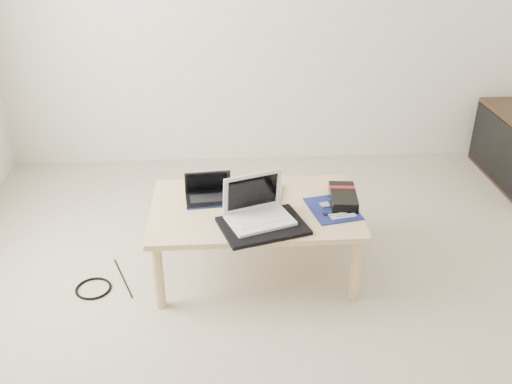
{
  "coord_description": "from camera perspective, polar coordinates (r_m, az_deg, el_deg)",
  "views": [
    {
      "loc": [
        -0.38,
        -2.15,
        1.89
      ],
      "look_at": [
        -0.21,
        0.49,
        0.49
      ],
      "focal_mm": 40.0,
      "sensor_mm": 36.0,
      "label": 1
    }
  ],
  "objects": [
    {
      "name": "cable_coil",
      "position": [
        3.03,
        -1.82,
        -1.39
      ],
      "size": [
        0.11,
        0.11,
        0.01
      ],
      "primitive_type": "torus",
      "rotation": [
        0.0,
        0.0,
        0.23
      ],
      "color": "black",
      "rests_on": "coffee_table"
    },
    {
      "name": "neoprene_sleeve",
      "position": [
        2.85,
        0.69,
        -3.4
      ],
      "size": [
        0.48,
        0.4,
        0.02
      ],
      "primitive_type": "cube",
      "rotation": [
        0.0,
        0.0,
        0.29
      ],
      "color": "black",
      "rests_on": "coffee_table"
    },
    {
      "name": "tablet",
      "position": [
        3.08,
        -0.51,
        -0.87
      ],
      "size": [
        0.3,
        0.27,
        0.01
      ],
      "color": "black",
      "rests_on": "coffee_table"
    },
    {
      "name": "floor_cable_trail",
      "position": [
        3.25,
        -13.16,
        -8.36
      ],
      "size": [
        0.15,
        0.36,
        0.01
      ],
      "primitive_type": "cylinder",
      "rotation": [
        1.57,
        0.0,
        0.39
      ],
      "color": "black",
      "rests_on": "ground"
    },
    {
      "name": "floor_cable_coil",
      "position": [
        3.21,
        -15.95,
        -9.26
      ],
      "size": [
        0.2,
        0.2,
        0.01
      ],
      "primitive_type": "torus",
      "rotation": [
        0.0,
        0.0,
        -0.05
      ],
      "color": "black",
      "rests_on": "ground"
    },
    {
      "name": "white_laptop",
      "position": [
        2.87,
        0.14,
        -1.83
      ],
      "size": [
        0.37,
        0.32,
        0.23
      ],
      "color": "white",
      "rests_on": "neoprene_sleeve"
    },
    {
      "name": "coffee_table",
      "position": [
        3.06,
        -0.16,
        -2.26
      ],
      "size": [
        1.1,
        0.7,
        0.4
      ],
      "color": "#E7CB8B",
      "rests_on": "ground"
    },
    {
      "name": "gpu_box",
      "position": [
        3.1,
        8.7,
        -0.51
      ],
      "size": [
        0.16,
        0.29,
        0.06
      ],
      "color": "black",
      "rests_on": "coffee_table"
    },
    {
      "name": "motherboard",
      "position": [
        3.04,
        7.71,
        -1.66
      ],
      "size": [
        0.29,
        0.33,
        0.01
      ],
      "color": "#0C154E",
      "rests_on": "coffee_table"
    },
    {
      "name": "netbook",
      "position": [
        3.1,
        -4.78,
        -0.14
      ],
      "size": [
        0.26,
        0.2,
        0.17
      ],
      "color": "black",
      "rests_on": "coffee_table"
    },
    {
      "name": "remote",
      "position": [
        3.14,
        2.08,
        -0.18
      ],
      "size": [
        0.1,
        0.24,
        0.02
      ],
      "color": "#AAA9AE",
      "rests_on": "coffee_table"
    },
    {
      "name": "book",
      "position": [
        3.19,
        -0.66,
        0.37
      ],
      "size": [
        0.28,
        0.24,
        0.03
      ],
      "color": "black",
      "rests_on": "coffee_table"
    },
    {
      "name": "ground",
      "position": [
        2.88,
        4.98,
        -13.14
      ],
      "size": [
        4.0,
        4.0,
        0.0
      ],
      "primitive_type": "plane",
      "color": "beige",
      "rests_on": "ground"
    }
  ]
}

